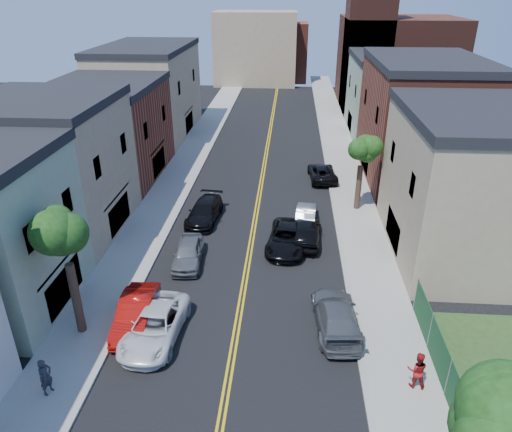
% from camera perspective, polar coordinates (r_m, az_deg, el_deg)
% --- Properties ---
extents(sidewalk_left, '(3.20, 100.00, 0.15)m').
position_cam_1_polar(sidewalk_left, '(48.59, -8.38, 6.48)').
color(sidewalk_left, gray).
rests_on(sidewalk_left, ground).
extents(sidewalk_right, '(3.20, 100.00, 0.15)m').
position_cam_1_polar(sidewalk_right, '(47.79, 10.57, 5.97)').
color(sidewalk_right, gray).
rests_on(sidewalk_right, ground).
extents(curb_left, '(0.30, 100.00, 0.15)m').
position_cam_1_polar(curb_left, '(48.25, -6.34, 6.46)').
color(curb_left, gray).
rests_on(curb_left, ground).
extents(curb_right, '(0.30, 100.00, 0.15)m').
position_cam_1_polar(curb_right, '(47.62, 8.47, 6.06)').
color(curb_right, gray).
rests_on(curb_right, ground).
extents(bldg_left_tan_near, '(9.00, 10.00, 9.00)m').
position_cam_1_polar(bldg_left_tan_near, '(35.87, -23.45, 4.90)').
color(bldg_left_tan_near, '#998466').
rests_on(bldg_left_tan_near, ground).
extents(bldg_left_brick, '(9.00, 12.00, 8.00)m').
position_cam_1_polar(bldg_left_brick, '(45.52, -17.38, 9.42)').
color(bldg_left_brick, brown).
rests_on(bldg_left_brick, ground).
extents(bldg_left_tan_far, '(9.00, 16.00, 9.50)m').
position_cam_1_polar(bldg_left_tan_far, '(58.21, -12.68, 14.19)').
color(bldg_left_tan_far, '#998466').
rests_on(bldg_left_tan_far, ground).
extents(bldg_right_tan, '(9.00, 12.00, 9.00)m').
position_cam_1_polar(bldg_right_tan, '(33.04, 24.40, 2.98)').
color(bldg_right_tan, '#998466').
rests_on(bldg_right_tan, ground).
extents(bldg_right_brick, '(9.00, 14.00, 10.00)m').
position_cam_1_polar(bldg_right_brick, '(45.59, 19.08, 10.51)').
color(bldg_right_brick, brown).
rests_on(bldg_right_brick, ground).
extents(bldg_right_palegrn, '(9.00, 12.00, 8.50)m').
position_cam_1_polar(bldg_right_palegrn, '(59.04, 15.85, 13.51)').
color(bldg_right_palegrn, gray).
rests_on(bldg_right_palegrn, ground).
extents(church, '(16.20, 14.20, 22.60)m').
position_cam_1_polar(church, '(73.60, 15.87, 18.23)').
color(church, '#4C2319').
rests_on(church, ground).
extents(backdrop_left, '(14.00, 8.00, 12.00)m').
position_cam_1_polar(backdrop_left, '(87.49, -0.05, 19.45)').
color(backdrop_left, '#998466').
rests_on(backdrop_left, ground).
extents(backdrop_center, '(10.00, 8.00, 10.00)m').
position_cam_1_polar(backdrop_center, '(91.38, 2.80, 19.07)').
color(backdrop_center, brown).
rests_on(backdrop_center, ground).
extents(fence_right, '(0.04, 15.00, 1.90)m').
position_cam_1_polar(fence_right, '(21.86, 23.18, -20.22)').
color(fence_right, '#143F1E').
rests_on(fence_right, sidewalk_right).
extents(tree_left_mid, '(5.20, 5.20, 9.29)m').
position_cam_1_polar(tree_left_mid, '(23.39, -22.42, -0.22)').
color(tree_left_mid, '#39271C').
rests_on(tree_left_mid, sidewalk_left).
extents(tree_right_corner, '(5.80, 5.80, 10.35)m').
position_cam_1_polar(tree_right_corner, '(13.56, 28.35, -18.66)').
color(tree_right_corner, '#39271C').
rests_on(tree_right_corner, sidewalk_right).
extents(tree_right_far, '(4.40, 4.40, 8.03)m').
position_cam_1_polar(tree_right_far, '(36.61, 12.79, 8.93)').
color(tree_right_far, '#39271C').
rests_on(tree_right_far, sidewalk_right).
extents(red_sedan, '(1.94, 4.89, 1.58)m').
position_cam_1_polar(red_sedan, '(25.96, -14.19, -11.20)').
color(red_sedan, '#AB0F0B').
rests_on(red_sedan, ground).
extents(white_pickup, '(2.83, 5.56, 1.50)m').
position_cam_1_polar(white_pickup, '(24.97, -12.04, -12.76)').
color(white_pickup, silver).
rests_on(white_pickup, ground).
extents(grey_car_left, '(2.08, 4.53, 1.50)m').
position_cam_1_polar(grey_car_left, '(30.66, -8.16, -4.40)').
color(grey_car_left, '#5B5E63').
rests_on(grey_car_left, ground).
extents(black_car_left, '(2.52, 5.32, 1.50)m').
position_cam_1_polar(black_car_left, '(35.97, -6.21, 0.55)').
color(black_car_left, black).
rests_on(black_car_left, ground).
extents(grey_car_right, '(2.57, 5.51, 1.56)m').
position_cam_1_polar(grey_car_right, '(25.37, 9.60, -11.71)').
color(grey_car_right, '#4F5256').
rests_on(grey_car_right, ground).
extents(black_car_right, '(2.24, 4.93, 1.64)m').
position_cam_1_polar(black_car_right, '(32.95, 6.08, -1.83)').
color(black_car_right, black).
rests_on(black_car_right, ground).
extents(silver_car_right, '(1.71, 4.16, 1.34)m').
position_cam_1_polar(silver_car_right, '(35.72, 6.00, 0.22)').
color(silver_car_right, '#B8BCC1').
rests_on(silver_car_right, ground).
extents(dark_car_right_far, '(2.72, 5.16, 1.38)m').
position_cam_1_polar(dark_car_right_far, '(43.85, 7.96, 5.18)').
color(dark_car_right_far, black).
rests_on(dark_car_right_far, ground).
extents(black_suv_lane, '(3.00, 5.57, 1.48)m').
position_cam_1_polar(black_suv_lane, '(32.15, 3.72, -2.65)').
color(black_suv_lane, black).
rests_on(black_suv_lane, ground).
extents(pedestrian_left, '(0.63, 0.76, 1.77)m').
position_cam_1_polar(pedestrian_left, '(23.30, -23.94, -17.22)').
color(pedestrian_left, '#26272E').
rests_on(pedestrian_left, sidewalk_left).
extents(pedestrian_right, '(0.97, 0.80, 1.80)m').
position_cam_1_polar(pedestrian_right, '(22.85, 18.78, -17.10)').
color(pedestrian_right, maroon).
rests_on(pedestrian_right, sidewalk_right).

